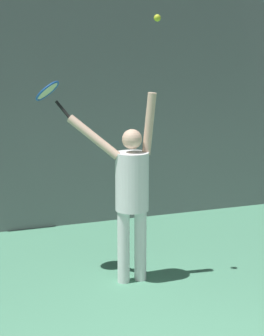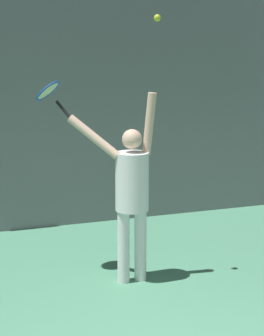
% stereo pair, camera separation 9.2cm
% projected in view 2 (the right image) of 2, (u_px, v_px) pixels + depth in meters
% --- Properties ---
extents(back_wall, '(18.00, 0.10, 5.00)m').
position_uv_depth(back_wall, '(37.00, 45.00, 8.02)').
color(back_wall, slate).
rests_on(back_wall, ground_plane).
extents(tennis_player, '(0.89, 0.56, 2.03)m').
position_uv_depth(tennis_player, '(131.00, 188.00, 6.38)').
color(tennis_player, white).
rests_on(tennis_player, ground_plane).
extents(tennis_racket, '(0.41, 0.39, 0.40)m').
position_uv_depth(tennis_racket, '(49.00, 93.00, 6.37)').
color(tennis_racket, black).
extents(tennis_ball, '(0.07, 0.07, 0.07)m').
position_uv_depth(tennis_ball, '(157.00, 18.00, 6.02)').
color(tennis_ball, '#CCDB2D').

